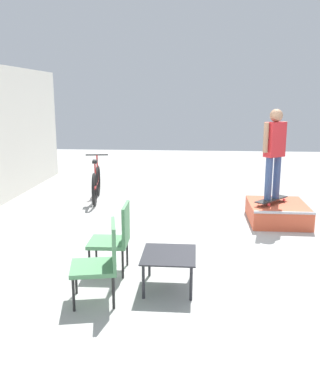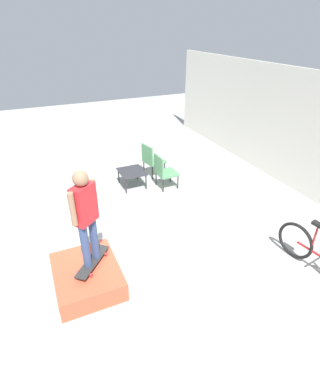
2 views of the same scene
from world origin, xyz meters
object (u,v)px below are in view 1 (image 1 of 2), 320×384
object	(u,v)px
person_skater	(274,147)
patio_chair_left	(102,259)
skate_ramp_box	(277,213)
patio_chair_right	(116,235)
coffee_table	(169,258)
bicycle	(96,184)
skateboard_on_ramp	(271,199)

from	to	relation	value
person_skater	patio_chair_left	bearing A→B (deg)	-164.34
skate_ramp_box	patio_chair_right	distance (m)	3.71
coffee_table	patio_chair_right	size ratio (longest dim) A/B	0.80
coffee_table	patio_chair_left	world-z (taller)	patio_chair_left
patio_chair_left	bicycle	distance (m)	4.99
skate_ramp_box	patio_chair_right	bearing A→B (deg)	134.68
coffee_table	bicycle	xyz separation A→B (m)	(4.43, 1.94, -0.00)
skate_ramp_box	skateboard_on_ramp	xyz separation A→B (m)	(-0.02, 0.13, 0.26)
coffee_table	person_skater	bearing A→B (deg)	-30.11
coffee_table	skateboard_on_ramp	bearing A→B (deg)	-30.11
person_skater	bicycle	distance (m)	4.08
skate_ramp_box	skateboard_on_ramp	world-z (taller)	skateboard_on_ramp
patio_chair_right	skate_ramp_box	bearing A→B (deg)	133.12
person_skater	patio_chair_right	bearing A→B (deg)	-172.36
skateboard_on_ramp	bicycle	bearing A→B (deg)	110.67
person_skater	coffee_table	bearing A→B (deg)	-158.41
patio_chair_left	patio_chair_right	xyz separation A→B (m)	(0.85, -0.00, 0.00)
skateboard_on_ramp	person_skater	world-z (taller)	person_skater
patio_chair_right	person_skater	bearing A→B (deg)	134.38
skateboard_on_ramp	patio_chair_right	xyz separation A→B (m)	(-2.58, 2.50, 0.08)
skate_ramp_box	person_skater	bearing A→B (deg)	97.06
skateboard_on_ramp	patio_chair_right	size ratio (longest dim) A/B	0.81
skateboard_on_ramp	patio_chair_right	distance (m)	3.59
skateboard_on_ramp	person_skater	size ratio (longest dim) A/B	0.46
skateboard_on_ramp	patio_chair_left	size ratio (longest dim) A/B	0.81
patio_chair_left	patio_chair_right	distance (m)	0.85
coffee_table	patio_chair_left	distance (m)	0.86
patio_chair_left	bicycle	world-z (taller)	bicycle
patio_chair_right	bicycle	size ratio (longest dim) A/B	0.55
person_skater	coffee_table	size ratio (longest dim) A/B	2.21
patio_chair_left	patio_chair_right	size ratio (longest dim) A/B	1.00
skateboard_on_ramp	coffee_table	distance (m)	3.49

